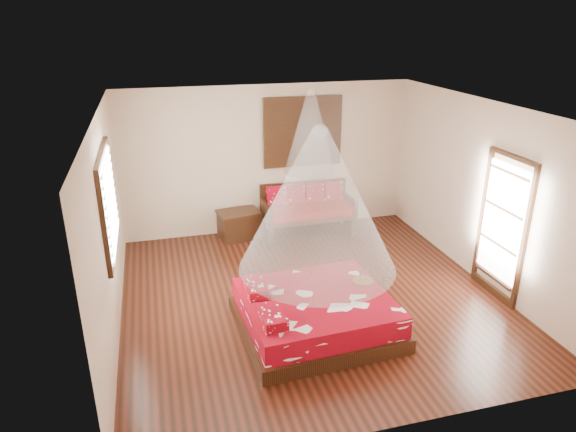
% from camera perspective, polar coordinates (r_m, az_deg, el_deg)
% --- Properties ---
extents(room, '(5.54, 5.54, 2.84)m').
position_cam_1_polar(room, '(7.24, 2.71, 0.74)').
color(room, black).
rests_on(room, ground).
extents(bed, '(2.08, 1.90, 0.63)m').
position_cam_1_polar(bed, '(6.96, 2.98, -10.75)').
color(bed, black).
rests_on(bed, floor).
extents(daybed, '(1.73, 0.77, 0.94)m').
position_cam_1_polar(daybed, '(9.86, 2.13, 1.05)').
color(daybed, black).
rests_on(daybed, floor).
extents(storage_chest, '(0.84, 0.67, 0.53)m').
position_cam_1_polar(storage_chest, '(9.73, -5.44, -0.91)').
color(storage_chest, black).
rests_on(storage_chest, floor).
extents(shutter_panel, '(1.52, 0.06, 1.32)m').
position_cam_1_polar(shutter_panel, '(9.78, 1.66, 9.32)').
color(shutter_panel, black).
rests_on(shutter_panel, wall_back).
extents(window_left, '(0.10, 1.74, 1.34)m').
position_cam_1_polar(window_left, '(7.04, -19.30, 1.51)').
color(window_left, black).
rests_on(window_left, wall_left).
extents(glazed_door, '(0.08, 1.02, 2.16)m').
position_cam_1_polar(glazed_door, '(8.09, 22.69, -1.19)').
color(glazed_door, black).
rests_on(glazed_door, floor).
extents(wine_tray, '(0.29, 0.29, 0.23)m').
position_cam_1_polar(wine_tray, '(7.23, 8.37, -6.82)').
color(wine_tray, brown).
rests_on(wine_tray, bed).
extents(mosquito_net_main, '(2.00, 2.00, 1.80)m').
position_cam_1_polar(mosquito_net_main, '(6.26, 3.40, 1.75)').
color(mosquito_net_main, white).
rests_on(mosquito_net_main, ceiling).
extents(mosquito_net_daybed, '(0.93, 0.93, 1.50)m').
position_cam_1_polar(mosquito_net_daybed, '(9.32, 2.49, 9.33)').
color(mosquito_net_daybed, white).
rests_on(mosquito_net_daybed, ceiling).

